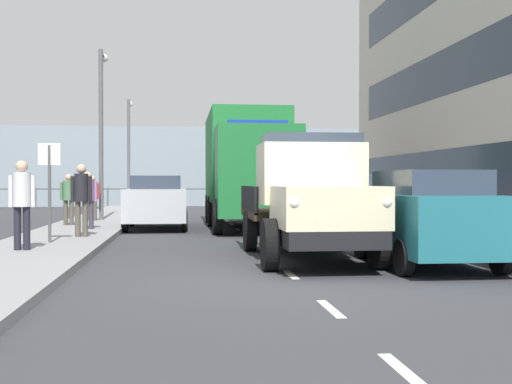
{
  "coord_description": "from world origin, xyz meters",
  "views": [
    {
      "loc": [
        1.76,
        10.04,
        1.52
      ],
      "look_at": [
        -0.52,
        -9.93,
        1.21
      ],
      "focal_mm": 45.45,
      "sensor_mm": 36.0,
      "label": 1
    }
  ],
  "objects_px": {
    "pedestrian_couple_a": "(22,197)",
    "pedestrian_couple_b": "(81,194)",
    "truck_vintage_cream": "(310,200)",
    "lamp_post_promenade": "(102,118)",
    "street_sign": "(49,175)",
    "lamp_post_far": "(129,142)",
    "car_white_kerbside_1": "(347,206)",
    "pedestrian_strolling": "(88,195)",
    "pedestrian_in_dark_coat": "(69,195)",
    "car_teal_kerbside_near": "(425,217)",
    "car_silver_oppositeside_0": "(157,201)",
    "lorry_cargo_green": "(248,165)",
    "pedestrian_with_bag": "(92,194)",
    "car_maroon_kerbside_2": "(310,200)"
  },
  "relations": [
    {
      "from": "car_teal_kerbside_near",
      "to": "truck_vintage_cream",
      "type": "bearing_deg",
      "value": -27.26
    },
    {
      "from": "pedestrian_couple_b",
      "to": "car_white_kerbside_1",
      "type": "bearing_deg",
      "value": -178.14
    },
    {
      "from": "lorry_cargo_green",
      "to": "pedestrian_couple_a",
      "type": "bearing_deg",
      "value": 56.02
    },
    {
      "from": "truck_vintage_cream",
      "to": "pedestrian_in_dark_coat",
      "type": "xyz_separation_m",
      "value": [
        6.04,
        -8.89,
        -0.07
      ]
    },
    {
      "from": "truck_vintage_cream",
      "to": "pedestrian_couple_a",
      "type": "xyz_separation_m",
      "value": [
        5.65,
        -1.23,
        0.04
      ]
    },
    {
      "from": "car_teal_kerbside_near",
      "to": "pedestrian_in_dark_coat",
      "type": "bearing_deg",
      "value": -51.16
    },
    {
      "from": "lamp_post_far",
      "to": "car_silver_oppositeside_0",
      "type": "bearing_deg",
      "value": 98.01
    },
    {
      "from": "pedestrian_in_dark_coat",
      "to": "pedestrian_with_bag",
      "type": "height_order",
      "value": "pedestrian_in_dark_coat"
    },
    {
      "from": "pedestrian_couple_b",
      "to": "street_sign",
      "type": "xyz_separation_m",
      "value": [
        0.48,
        1.49,
        0.45
      ]
    },
    {
      "from": "car_white_kerbside_1",
      "to": "pedestrian_couple_b",
      "type": "distance_m",
      "value": 6.87
    },
    {
      "from": "lamp_post_promenade",
      "to": "pedestrian_couple_a",
      "type": "bearing_deg",
      "value": 88.47
    },
    {
      "from": "pedestrian_in_dark_coat",
      "to": "pedestrian_couple_b",
      "type": "bearing_deg",
      "value": 103.47
    },
    {
      "from": "truck_vintage_cream",
      "to": "car_maroon_kerbside_2",
      "type": "bearing_deg",
      "value": -101.17
    },
    {
      "from": "pedestrian_couple_b",
      "to": "pedestrian_with_bag",
      "type": "distance_m",
      "value": 6.99
    },
    {
      "from": "lamp_post_promenade",
      "to": "pedestrian_in_dark_coat",
      "type": "bearing_deg",
      "value": 77.27
    },
    {
      "from": "car_silver_oppositeside_0",
      "to": "pedestrian_in_dark_coat",
      "type": "xyz_separation_m",
      "value": [
        2.77,
        0.09,
        0.21
      ]
    },
    {
      "from": "lorry_cargo_green",
      "to": "pedestrian_with_bag",
      "type": "distance_m",
      "value": 5.83
    },
    {
      "from": "truck_vintage_cream",
      "to": "lorry_cargo_green",
      "type": "relative_size",
      "value": 0.69
    },
    {
      "from": "car_teal_kerbside_near",
      "to": "pedestrian_with_bag",
      "type": "xyz_separation_m",
      "value": [
        7.53,
        -12.28,
        0.18
      ]
    },
    {
      "from": "car_white_kerbside_1",
      "to": "pedestrian_strolling",
      "type": "relative_size",
      "value": 2.37
    },
    {
      "from": "truck_vintage_cream",
      "to": "pedestrian_couple_a",
      "type": "distance_m",
      "value": 5.78
    },
    {
      "from": "car_white_kerbside_1",
      "to": "car_silver_oppositeside_0",
      "type": "bearing_deg",
      "value": -40.42
    },
    {
      "from": "car_teal_kerbside_near",
      "to": "lamp_post_promenade",
      "type": "height_order",
      "value": "lamp_post_promenade"
    },
    {
      "from": "pedestrian_couple_a",
      "to": "pedestrian_with_bag",
      "type": "relative_size",
      "value": 1.14
    },
    {
      "from": "truck_vintage_cream",
      "to": "pedestrian_in_dark_coat",
      "type": "distance_m",
      "value": 10.75
    },
    {
      "from": "truck_vintage_cream",
      "to": "car_teal_kerbside_near",
      "type": "bearing_deg",
      "value": 152.74
    },
    {
      "from": "truck_vintage_cream",
      "to": "pedestrian_couple_b",
      "type": "relative_size",
      "value": 3.1
    },
    {
      "from": "car_maroon_kerbside_2",
      "to": "pedestrian_in_dark_coat",
      "type": "bearing_deg",
      "value": 5.62
    },
    {
      "from": "car_white_kerbside_1",
      "to": "pedestrian_strolling",
      "type": "xyz_separation_m",
      "value": [
        7.09,
        -2.51,
        0.24
      ]
    },
    {
      "from": "pedestrian_couple_a",
      "to": "pedestrian_couple_b",
      "type": "xyz_separation_m",
      "value": [
        -0.7,
        -3.11,
        0.01
      ]
    },
    {
      "from": "car_teal_kerbside_near",
      "to": "car_maroon_kerbside_2",
      "type": "distance_m",
      "value": 10.66
    },
    {
      "from": "car_teal_kerbside_near",
      "to": "street_sign",
      "type": "xyz_separation_m",
      "value": [
        7.34,
        -3.83,
        0.79
      ]
    },
    {
      "from": "car_teal_kerbside_near",
      "to": "lamp_post_far",
      "type": "distance_m",
      "value": 25.71
    },
    {
      "from": "lorry_cargo_green",
      "to": "pedestrian_couple_b",
      "type": "distance_m",
      "value": 6.78
    },
    {
      "from": "car_white_kerbside_1",
      "to": "street_sign",
      "type": "height_order",
      "value": "street_sign"
    },
    {
      "from": "car_maroon_kerbside_2",
      "to": "lorry_cargo_green",
      "type": "bearing_deg",
      "value": 12.33
    },
    {
      "from": "truck_vintage_cream",
      "to": "lamp_post_promenade",
      "type": "xyz_separation_m",
      "value": [
        5.36,
        -11.88,
        2.67
      ]
    },
    {
      "from": "lamp_post_promenade",
      "to": "pedestrian_strolling",
      "type": "bearing_deg",
      "value": 92.22
    },
    {
      "from": "truck_vintage_cream",
      "to": "car_white_kerbside_1",
      "type": "height_order",
      "value": "truck_vintage_cream"
    },
    {
      "from": "truck_vintage_cream",
      "to": "pedestrian_in_dark_coat",
      "type": "relative_size",
      "value": 3.46
    },
    {
      "from": "lorry_cargo_green",
      "to": "lamp_post_far",
      "type": "xyz_separation_m",
      "value": [
        5.03,
        -14.34,
        1.6
      ]
    },
    {
      "from": "car_white_kerbside_1",
      "to": "car_silver_oppositeside_0",
      "type": "distance_m",
      "value": 6.81
    },
    {
      "from": "pedestrian_couple_a",
      "to": "lamp_post_promenade",
      "type": "height_order",
      "value": "lamp_post_promenade"
    },
    {
      "from": "car_teal_kerbside_near",
      "to": "car_silver_oppositeside_0",
      "type": "height_order",
      "value": "same"
    },
    {
      "from": "pedestrian_in_dark_coat",
      "to": "lamp_post_promenade",
      "type": "relative_size",
      "value": 0.26
    },
    {
      "from": "lamp_post_promenade",
      "to": "car_white_kerbside_1",
      "type": "bearing_deg",
      "value": 134.83
    },
    {
      "from": "car_maroon_kerbside_2",
      "to": "lamp_post_promenade",
      "type": "distance_m",
      "value": 8.16
    },
    {
      "from": "car_teal_kerbside_near",
      "to": "car_silver_oppositeside_0",
      "type": "xyz_separation_m",
      "value": [
        5.18,
        -9.96,
        0.0
      ]
    },
    {
      "from": "truck_vintage_cream",
      "to": "car_silver_oppositeside_0",
      "type": "bearing_deg",
      "value": -69.97
    },
    {
      "from": "street_sign",
      "to": "lamp_post_far",
      "type": "bearing_deg",
      "value": -90.3
    }
  ]
}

